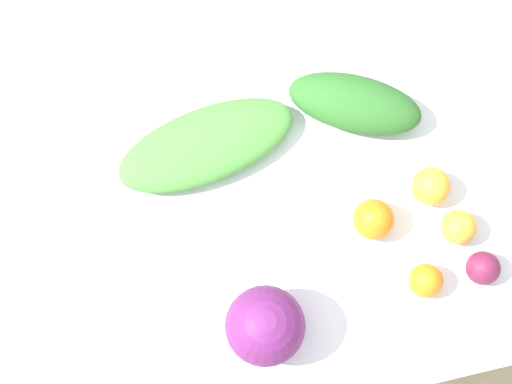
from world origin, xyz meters
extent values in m
plane|color=#C6B289|center=(0.00, 0.00, 0.00)|extent=(8.00, 8.00, 0.00)
cube|color=silver|center=(0.00, 0.00, 0.72)|extent=(1.19, 0.89, 0.03)
cylinder|color=brown|center=(-0.54, -0.39, 0.35)|extent=(0.06, 0.06, 0.71)
cylinder|color=brown|center=(0.54, -0.39, 0.35)|extent=(0.06, 0.06, 0.71)
cylinder|color=brown|center=(-0.54, 0.39, 0.35)|extent=(0.06, 0.06, 0.71)
sphere|color=#6B2366|center=(0.04, 0.27, 0.81)|extent=(0.15, 0.15, 0.15)
ellipsoid|color=#2D6B28|center=(-0.24, -0.13, 0.78)|extent=(0.31, 0.24, 0.09)
ellipsoid|color=#4C933D|center=(0.08, -0.12, 0.77)|extent=(0.41, 0.22, 0.07)
sphere|color=maroon|center=(-0.40, 0.26, 0.77)|extent=(0.07, 0.07, 0.07)
sphere|color=#F9A833|center=(-0.38, 0.17, 0.77)|extent=(0.07, 0.07, 0.07)
sphere|color=#F9A833|center=(-0.35, 0.07, 0.78)|extent=(0.08, 0.08, 0.08)
sphere|color=orange|center=(-0.21, 0.11, 0.78)|extent=(0.08, 0.08, 0.08)
sphere|color=orange|center=(-0.28, 0.25, 0.77)|extent=(0.07, 0.07, 0.07)
camera|label=1|loc=(0.09, 0.40, 2.16)|focal=50.00mm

